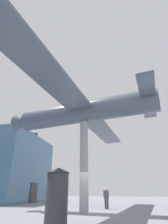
{
  "coord_description": "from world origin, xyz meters",
  "views": [
    {
      "loc": [
        -12.67,
        -2.5,
        1.33
      ],
      "look_at": [
        0.0,
        0.0,
        7.18
      ],
      "focal_mm": 28.0,
      "sensor_mm": 36.0,
      "label": 1
    }
  ],
  "objects_px": {
    "support_pylon_central": "(84,163)",
    "visitor_person": "(106,197)",
    "suspended_airplane": "(82,112)",
    "info_kiosk": "(57,197)"
  },
  "relations": [
    {
      "from": "support_pylon_central",
      "to": "suspended_airplane",
      "type": "distance_m",
      "value": 4.04
    },
    {
      "from": "support_pylon_central",
      "to": "visitor_person",
      "type": "distance_m",
      "value": 4.31
    },
    {
      "from": "suspended_airplane",
      "to": "info_kiosk",
      "type": "relative_size",
      "value": 9.51
    },
    {
      "from": "support_pylon_central",
      "to": "visitor_person",
      "type": "bearing_deg",
      "value": -19.05
    },
    {
      "from": "suspended_airplane",
      "to": "visitor_person",
      "type": "xyz_separation_m",
      "value": [
        3.43,
        -1.4,
        -6.28
      ]
    },
    {
      "from": "suspended_airplane",
      "to": "info_kiosk",
      "type": "height_order",
      "value": "suspended_airplane"
    },
    {
      "from": "support_pylon_central",
      "to": "visitor_person",
      "type": "relative_size",
      "value": 3.97
    },
    {
      "from": "visitor_person",
      "to": "support_pylon_central",
      "type": "bearing_deg",
      "value": 82.12
    },
    {
      "from": "visitor_person",
      "to": "info_kiosk",
      "type": "xyz_separation_m",
      "value": [
        -9.04,
        1.16,
        0.23
      ]
    },
    {
      "from": "support_pylon_central",
      "to": "suspended_airplane",
      "type": "xyz_separation_m",
      "value": [
        0.04,
        0.2,
        4.03
      ]
    }
  ]
}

